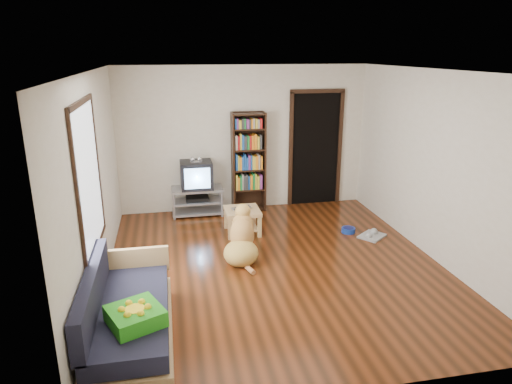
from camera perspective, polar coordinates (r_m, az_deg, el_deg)
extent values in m
plane|color=#5B270F|center=(6.38, 2.44, -9.11)|extent=(5.00, 5.00, 0.00)
plane|color=white|center=(5.72, 2.78, 14.90)|extent=(5.00, 5.00, 0.00)
plane|color=silver|center=(8.31, -1.50, 6.65)|extent=(4.50, 0.00, 4.50)
plane|color=silver|center=(3.68, 11.89, -7.85)|extent=(4.50, 0.00, 4.50)
plane|color=silver|center=(5.83, -19.45, 0.98)|extent=(0.00, 5.00, 5.00)
plane|color=silver|center=(6.80, 21.38, 3.03)|extent=(0.00, 5.00, 5.00)
cube|color=#2A991C|center=(4.50, -14.85, -14.76)|extent=(0.61, 0.61, 0.15)
imported|color=silver|center=(7.28, -1.69, -2.16)|extent=(0.37, 0.29, 0.03)
cylinder|color=navy|center=(7.59, 11.46, -4.69)|extent=(0.22, 0.22, 0.08)
cube|color=#A0A0A0|center=(7.50, 14.30, -5.35)|extent=(0.51, 0.50, 0.03)
cube|color=white|center=(5.30, -20.20, 1.57)|extent=(0.02, 1.30, 1.60)
cube|color=black|center=(5.15, -21.10, 10.39)|extent=(0.03, 1.42, 0.06)
cube|color=black|center=(5.56, -19.28, -6.58)|extent=(0.03, 1.42, 0.06)
cube|color=black|center=(4.63, -21.37, -0.74)|extent=(0.03, 0.06, 1.70)
cube|color=black|center=(5.97, -19.20, 3.37)|extent=(0.03, 0.06, 1.70)
cube|color=black|center=(8.67, 7.40, 5.28)|extent=(0.90, 0.02, 2.10)
cube|color=black|center=(8.52, 4.36, 5.16)|extent=(0.07, 0.05, 2.14)
cube|color=black|center=(8.82, 10.41, 5.34)|extent=(0.07, 0.05, 2.14)
cube|color=black|center=(8.50, 7.72, 12.40)|extent=(1.03, 0.05, 0.07)
cube|color=#99999E|center=(8.16, -7.39, 0.38)|extent=(0.90, 0.45, 0.04)
cube|color=#99999E|center=(8.23, -7.33, -1.15)|extent=(0.86, 0.42, 0.03)
cube|color=#99999E|center=(8.29, -7.28, -2.39)|extent=(0.90, 0.45, 0.04)
cylinder|color=#99999E|center=(8.03, -10.22, -1.77)|extent=(0.04, 0.04, 0.50)
cylinder|color=#99999E|center=(8.08, -4.26, -1.41)|extent=(0.04, 0.04, 0.50)
cylinder|color=#99999E|center=(8.41, -10.28, -0.89)|extent=(0.04, 0.04, 0.50)
cylinder|color=#99999E|center=(8.46, -4.59, -0.56)|extent=(0.04, 0.04, 0.50)
cube|color=black|center=(8.22, -7.34, -0.82)|extent=(0.40, 0.30, 0.07)
cube|color=black|center=(8.09, -7.46, 2.15)|extent=(0.55, 0.48, 0.48)
cube|color=black|center=(8.28, -7.56, 2.50)|extent=(0.40, 0.14, 0.36)
cube|color=#8CBFF2|center=(7.85, -7.34, 1.69)|extent=(0.44, 0.02, 0.36)
cube|color=silver|center=(7.98, -7.51, 3.78)|extent=(0.20, 0.07, 0.02)
sphere|color=silver|center=(7.97, -7.95, 4.08)|extent=(0.09, 0.09, 0.09)
sphere|color=silver|center=(7.97, -7.09, 4.12)|extent=(0.09, 0.09, 0.09)
cube|color=black|center=(8.20, -2.91, 3.64)|extent=(0.03, 0.30, 1.80)
cube|color=black|center=(8.30, 1.00, 3.82)|extent=(0.03, 0.30, 1.80)
cube|color=black|center=(8.38, -1.11, 3.95)|extent=(0.60, 0.02, 1.80)
cube|color=black|center=(8.49, -0.91, -1.98)|extent=(0.56, 0.28, 0.02)
cube|color=black|center=(8.38, -0.93, 0.41)|extent=(0.56, 0.28, 0.03)
cube|color=black|center=(8.28, -0.94, 2.86)|extent=(0.56, 0.28, 0.02)
cube|color=black|center=(8.19, -0.95, 5.36)|extent=(0.56, 0.28, 0.02)
cube|color=black|center=(8.12, -0.96, 7.92)|extent=(0.56, 0.28, 0.02)
cube|color=black|center=(8.09, -0.97, 9.73)|extent=(0.56, 0.28, 0.02)
cube|color=tan|center=(4.99, -15.23, -16.55)|extent=(0.80, 1.80, 0.22)
cube|color=#1E1E2D|center=(4.87, -15.44, -14.40)|extent=(0.74, 1.74, 0.18)
cube|color=#1E1E2D|center=(4.78, -19.85, -11.74)|extent=(0.12, 1.74, 0.40)
cube|color=tan|center=(5.55, -15.02, -8.26)|extent=(0.80, 0.06, 0.30)
cube|color=tan|center=(7.32, -1.73, -2.40)|extent=(0.55, 0.55, 0.06)
cube|color=#DABD70|center=(7.42, -1.71, -4.36)|extent=(0.45, 0.45, 0.03)
cube|color=tan|center=(7.14, -3.27, -4.65)|extent=(0.06, 0.06, 0.34)
cube|color=tan|center=(7.21, 0.44, -4.39)|extent=(0.06, 0.06, 0.34)
cube|color=tan|center=(7.58, -3.77, -3.34)|extent=(0.06, 0.06, 0.34)
cube|color=tan|center=(7.64, -0.27, -3.11)|extent=(0.06, 0.06, 0.34)
ellipsoid|color=tan|center=(6.38, -1.89, -7.63)|extent=(0.60, 0.63, 0.36)
ellipsoid|color=#B98847|center=(6.48, -1.75, -5.34)|extent=(0.43, 0.46, 0.47)
ellipsoid|color=tan|center=(6.52, -1.68, -4.08)|extent=(0.37, 0.34, 0.34)
ellipsoid|color=tan|center=(6.51, -1.65, -2.40)|extent=(0.28, 0.29, 0.21)
ellipsoid|color=#B78A46|center=(6.63, -1.56, -2.26)|extent=(0.14, 0.20, 0.09)
sphere|color=black|center=(6.71, -1.50, -2.01)|extent=(0.04, 0.04, 0.04)
ellipsoid|color=tan|center=(6.49, -2.40, -2.58)|extent=(0.07, 0.08, 0.14)
ellipsoid|color=#BB8C47|center=(6.47, -0.96, -2.61)|extent=(0.07, 0.08, 0.14)
cylinder|color=tan|center=(6.72, -2.23, -5.90)|extent=(0.10, 0.13, 0.39)
cylinder|color=gold|center=(6.71, -0.95, -5.93)|extent=(0.10, 0.13, 0.39)
sphere|color=#C2834A|center=(6.83, -2.17, -7.05)|extent=(0.10, 0.10, 0.10)
sphere|color=tan|center=(6.82, -0.91, -7.09)|extent=(0.10, 0.10, 0.10)
cylinder|color=#B47345|center=(6.24, -0.99, -9.48)|extent=(0.15, 0.34, 0.08)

